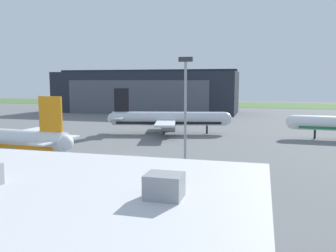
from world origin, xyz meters
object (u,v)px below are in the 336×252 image
(airliner_far_left, at_px, (169,119))
(terminal_block_west, at_px, (20,251))
(ops_van, at_px, (91,167))
(maintenance_hangar, at_px, (145,92))
(apron_light_mast, at_px, (185,106))

(airliner_far_left, bearing_deg, terminal_block_west, -81.94)
(terminal_block_west, bearing_deg, ops_van, 110.23)
(terminal_block_west, bearing_deg, maintenance_hangar, 105.52)
(airliner_far_left, bearing_deg, apron_light_mast, -71.84)
(ops_van, relative_size, apron_light_mast, 0.24)
(ops_van, height_order, apron_light_mast, apron_light_mast)
(terminal_block_west, xyz_separation_m, apron_light_mast, (2.44, 40.44, 6.94))
(maintenance_hangar, xyz_separation_m, ops_van, (29.40, -117.53, -9.25))
(ops_van, distance_m, terminal_block_west, 38.34)
(maintenance_hangar, relative_size, terminal_block_west, 2.88)
(apron_light_mast, bearing_deg, ops_van, -163.52)
(maintenance_hangar, height_order, terminal_block_west, maintenance_hangar)
(airliner_far_left, relative_size, ops_van, 7.60)
(ops_van, bearing_deg, airliner_far_left, 88.50)
(airliner_far_left, xyz_separation_m, apron_light_mast, (14.37, -43.81, 7.17))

